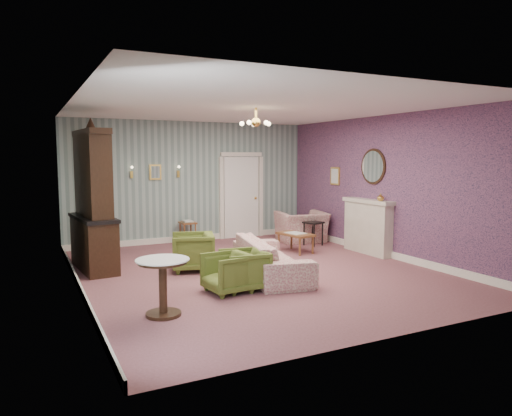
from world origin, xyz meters
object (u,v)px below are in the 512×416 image
olive_chair_a (228,271)px  dresser (92,196)px  sofa_chintz (271,251)px  pedestal_table (163,287)px  olive_chair_b (244,268)px  wingback_chair (302,222)px  olive_chair_c (193,250)px  fireplace (368,226)px  coffee_table (295,243)px  side_table_black (313,234)px

olive_chair_a → dresser: (-1.61, 2.46, 1.01)m
sofa_chintz → pedestal_table: bearing=129.9°
sofa_chintz → dresser: (-2.68, 1.85, 0.91)m
olive_chair_b → wingback_chair: (3.02, 3.18, 0.14)m
olive_chair_a → sofa_chintz: size_ratio=0.30×
wingback_chair → dresser: dresser is taller
olive_chair_c → fireplace: size_ratio=0.54×
olive_chair_c → dresser: 2.06m
sofa_chintz → dresser: bearing=66.7°
dresser → wingback_chair: bearing=3.0°
olive_chair_a → dresser: dresser is taller
coffee_table → fireplace: bearing=-30.1°
sofa_chintz → dresser: 3.38m
olive_chair_b → side_table_black: size_ratio=1.22×
dresser → pedestal_table: (0.44, -3.06, -0.97)m
fireplace → olive_chair_c: bearing=177.2°
coffee_table → pedestal_table: size_ratio=1.09×
olive_chair_c → coffee_table: (2.52, 0.58, -0.17)m
olive_chair_b → sofa_chintz: sofa_chintz is taller
coffee_table → sofa_chintz: bearing=-132.7°
olive_chair_a → wingback_chair: 4.61m
olive_chair_b → olive_chair_c: olive_chair_c is taller
side_table_black → coffee_table: bearing=-148.8°
olive_chair_b → coffee_table: size_ratio=0.84×
olive_chair_a → olive_chair_c: bearing=174.5°
pedestal_table → sofa_chintz: bearing=28.5°
wingback_chair → side_table_black: bearing=95.3°
olive_chair_c → wingback_chair: (3.32, 1.62, 0.11)m
wingback_chair → olive_chair_b: bearing=56.3°
olive_chair_b → pedestal_table: size_ratio=0.91×
dresser → olive_chair_c: bearing=-34.6°
dresser → coffee_table: (4.11, -0.30, -1.13)m
dresser → pedestal_table: size_ratio=3.57×
sofa_chintz → wingback_chair: wingback_chair is taller
olive_chair_c → sofa_chintz: size_ratio=0.34×
sofa_chintz → side_table_black: 2.98m
olive_chair_b → olive_chair_c: (-0.31, 1.56, 0.03)m
side_table_black → olive_chair_a: bearing=-141.2°
olive_chair_a → coffee_table: 3.32m
wingback_chair → pedestal_table: size_ratio=1.48×
olive_chair_c → wingback_chair: wingback_chair is taller
side_table_black → pedestal_table: size_ratio=0.75×
olive_chair_b → dresser: (-1.90, 2.44, 1.00)m
side_table_black → sofa_chintz: bearing=-137.4°
fireplace → pedestal_table: fireplace is taller
olive_chair_a → olive_chair_b: size_ratio=0.96×
olive_chair_c → fireplace: (3.85, -0.19, 0.20)m
sofa_chintz → wingback_chair: bearing=-29.4°
olive_chair_a → olive_chair_b: (0.29, 0.02, 0.01)m
olive_chair_b → fireplace: 3.81m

